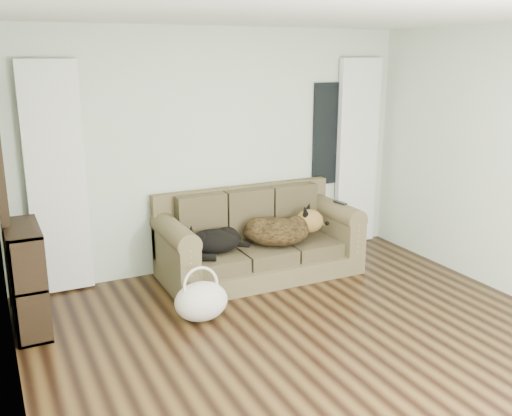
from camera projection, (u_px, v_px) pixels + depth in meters
name	position (u px, v px, depth m)	size (l,w,h in m)	color
floor	(344.00, 366.00, 4.38)	(5.00, 5.00, 0.00)	black
ceiling	(360.00, 9.00, 3.70)	(5.00, 5.00, 0.00)	white
wall_back	(217.00, 151.00, 6.21)	(4.50, 0.04, 2.60)	beige
wall_left	(7.00, 248.00, 3.09)	(0.04, 5.00, 2.60)	beige
curtain_left	(56.00, 180.00, 5.46)	(0.55, 0.08, 2.25)	white
curtain_right	(357.00, 153.00, 6.94)	(0.55, 0.08, 2.25)	white
window_pane	(331.00, 134.00, 6.77)	(0.50, 0.03, 1.20)	black
door_casing	(3.00, 205.00, 4.95)	(0.07, 0.60, 2.10)	black
sofa	(260.00, 235.00, 6.08)	(2.09, 0.90, 0.86)	brown
dog_black_lab	(211.00, 241.00, 5.80)	(0.58, 0.41, 0.25)	black
dog_shepherd	(280.00, 231.00, 6.07)	(0.73, 0.52, 0.32)	black
tv_remote	(340.00, 203.00, 6.29)	(0.05, 0.19, 0.02)	black
tote_bag	(201.00, 303.00, 5.10)	(0.49, 0.38, 0.36)	silver
bookshelf	(26.00, 274.00, 4.86)	(0.28, 0.74, 0.93)	black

